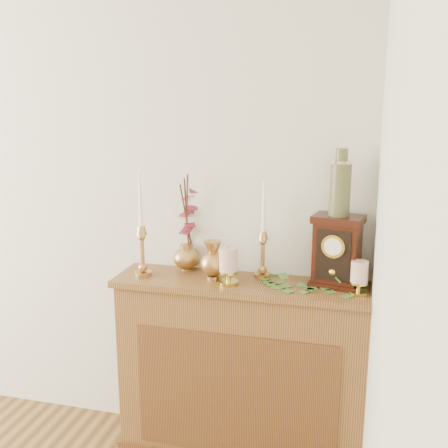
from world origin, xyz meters
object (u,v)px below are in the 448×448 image
(candlestick_center, at_px, (263,247))
(ginger_jar, at_px, (188,226))
(mantel_clock, at_px, (337,252))
(bud_vase, at_px, (213,261))
(candlestick_left, at_px, (142,243))
(ceramic_vase, at_px, (340,186))

(candlestick_center, relative_size, ginger_jar, 0.95)
(mantel_clock, bearing_deg, candlestick_center, -172.53)
(bud_vase, distance_m, ginger_jar, 0.26)
(ginger_jar, bearing_deg, candlestick_left, -134.75)
(ceramic_vase, bearing_deg, candlestick_left, -173.98)
(mantel_clock, relative_size, ceramic_vase, 1.10)
(candlestick_center, xyz_separation_m, mantel_clock, (0.35, -0.03, 0.01))
(candlestick_center, bearing_deg, ginger_jar, 171.55)
(candlestick_left, relative_size, candlestick_center, 1.09)
(bud_vase, xyz_separation_m, ginger_jar, (-0.17, 0.16, 0.13))
(candlestick_center, distance_m, mantel_clock, 0.35)
(candlestick_center, height_order, bud_vase, candlestick_center)
(ceramic_vase, bearing_deg, mantel_clock, -102.03)
(ginger_jar, bearing_deg, mantel_clock, -6.63)
(candlestick_left, xyz_separation_m, ginger_jar, (0.18, 0.18, 0.05))
(bud_vase, bearing_deg, candlestick_center, 23.34)
(candlestick_left, relative_size, ceramic_vase, 1.70)
(ginger_jar, xyz_separation_m, mantel_clock, (0.75, -0.09, -0.06))
(ginger_jar, distance_m, ceramic_vase, 0.79)
(candlestick_left, bearing_deg, mantel_clock, 5.84)
(ginger_jar, relative_size, ceramic_vase, 1.64)
(mantel_clock, bearing_deg, candlestick_left, -162.12)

